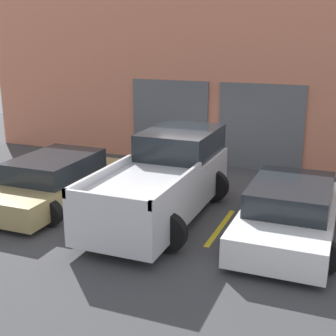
# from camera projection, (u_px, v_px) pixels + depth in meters

# --- Properties ---
(ground_plane) EXTENTS (28.00, 28.00, 0.00)m
(ground_plane) POSITION_uv_depth(u_px,v_px,m) (188.00, 192.00, 12.85)
(ground_plane) COLOR #3D3D3F
(shophouse_building) EXTENTS (17.61, 0.68, 5.73)m
(shophouse_building) POSITION_uv_depth(u_px,v_px,m) (224.00, 78.00, 15.01)
(shophouse_building) COLOR #D17A5B
(shophouse_building) RESTS_ON ground
(pickup_truck) EXTENTS (2.44, 5.10, 1.87)m
(pickup_truck) POSITION_uv_depth(u_px,v_px,m) (164.00, 179.00, 11.05)
(pickup_truck) COLOR silver
(pickup_truck) RESTS_ON ground
(sedan_white) EXTENTS (2.24, 4.22, 1.21)m
(sedan_white) POSITION_uv_depth(u_px,v_px,m) (289.00, 212.00, 9.87)
(sedan_white) COLOR white
(sedan_white) RESTS_ON ground
(sedan_side) EXTENTS (2.25, 4.37, 1.21)m
(sedan_side) POSITION_uv_depth(u_px,v_px,m) (54.00, 181.00, 11.99)
(sedan_side) COLOR #9E8956
(sedan_side) RESTS_ON ground
(parking_stripe_far_left) EXTENTS (0.12, 2.20, 0.01)m
(parking_stripe_far_left) POSITION_uv_depth(u_px,v_px,m) (9.00, 195.00, 12.64)
(parking_stripe_far_left) COLOR gold
(parking_stripe_far_left) RESTS_ON ground
(parking_stripe_left) EXTENTS (0.12, 2.20, 0.01)m
(parking_stripe_left) POSITION_uv_depth(u_px,v_px,m) (105.00, 209.00, 11.59)
(parking_stripe_left) COLOR gold
(parking_stripe_left) RESTS_ON ground
(parking_stripe_centre) EXTENTS (0.12, 2.20, 0.01)m
(parking_stripe_centre) POSITION_uv_depth(u_px,v_px,m) (221.00, 227.00, 10.53)
(parking_stripe_centre) COLOR gold
(parking_stripe_centre) RESTS_ON ground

